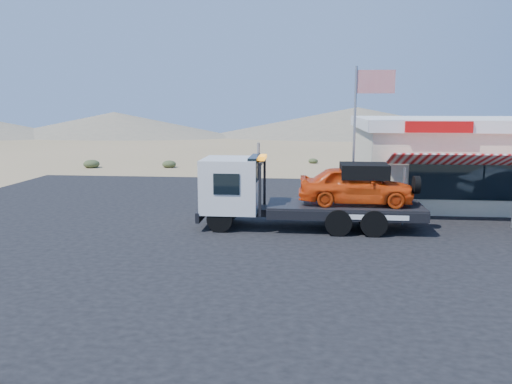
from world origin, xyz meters
The scene contains 6 objects.
ground centered at (0.00, 0.00, 0.00)m, with size 120.00×120.00×0.00m, color #8F7C51.
asphalt_lot centered at (2.00, 3.00, 0.01)m, with size 32.00×24.00×0.02m, color black.
tow_truck centered at (2.76, 2.48, 1.45)m, with size 8.02×2.38×2.68m.
jerky_store centered at (10.50, 8.97, 1.99)m, with size 10.40×9.97×3.90m.
flagpole centered at (4.93, 4.50, 3.76)m, with size 1.55×0.10×6.00m.
distant_hills centered at (-9.77, 55.14, 1.89)m, with size 126.00×48.00×4.20m.
Camera 1 is at (2.81, -15.68, 4.54)m, focal length 35.00 mm.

